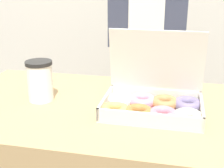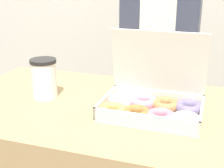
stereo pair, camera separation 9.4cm
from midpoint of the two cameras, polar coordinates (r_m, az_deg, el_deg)
donut_box at (r=0.98m, az=4.79°, el=-3.26°), size 0.34×0.22×0.25m
coffee_cup at (r=1.09m, az=-15.50°, el=0.53°), size 0.09×0.09×0.14m
person_customer at (r=1.50m, az=4.75°, el=9.67°), size 0.35×0.22×1.65m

